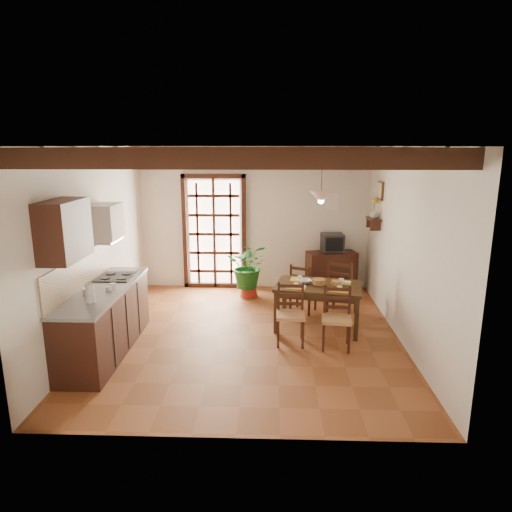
{
  "coord_description": "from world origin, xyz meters",
  "views": [
    {
      "loc": [
        0.34,
        -6.44,
        2.8
      ],
      "look_at": [
        0.1,
        0.4,
        1.15
      ],
      "focal_mm": 32.0,
      "sensor_mm": 36.0,
      "label": 1
    }
  ],
  "objects_px": {
    "sideboard": "(331,272)",
    "pendant_lamp": "(321,196)",
    "kitchen_counter": "(105,319)",
    "chair_far_left": "(303,297)",
    "crt_tv": "(332,243)",
    "chair_near_right": "(336,329)",
    "chair_far_right": "(341,298)",
    "chair_near_left": "(290,325)",
    "potted_plant": "(249,268)",
    "dining_table": "(319,290)"
  },
  "relations": [
    {
      "from": "potted_plant",
      "to": "dining_table",
      "type": "bearing_deg",
      "value": -51.94
    },
    {
      "from": "chair_near_left",
      "to": "pendant_lamp",
      "type": "bearing_deg",
      "value": 57.5
    },
    {
      "from": "sideboard",
      "to": "potted_plant",
      "type": "xyz_separation_m",
      "value": [
        -1.6,
        -0.39,
        0.17
      ]
    },
    {
      "from": "chair_near_right",
      "to": "chair_far_right",
      "type": "distance_m",
      "value": 1.34
    },
    {
      "from": "chair_far_left",
      "to": "crt_tv",
      "type": "relative_size",
      "value": 1.98
    },
    {
      "from": "chair_far_left",
      "to": "potted_plant",
      "type": "xyz_separation_m",
      "value": [
        -0.97,
        0.76,
        0.3
      ]
    },
    {
      "from": "chair_near_left",
      "to": "chair_far_left",
      "type": "height_order",
      "value": "chair_near_left"
    },
    {
      "from": "chair_far_left",
      "to": "sideboard",
      "type": "relative_size",
      "value": 0.92
    },
    {
      "from": "dining_table",
      "to": "crt_tv",
      "type": "distance_m",
      "value": 1.95
    },
    {
      "from": "chair_near_left",
      "to": "kitchen_counter",
      "type": "bearing_deg",
      "value": -170.98
    },
    {
      "from": "chair_near_left",
      "to": "chair_far_left",
      "type": "xyz_separation_m",
      "value": [
        0.27,
        1.31,
        -0.01
      ]
    },
    {
      "from": "pendant_lamp",
      "to": "kitchen_counter",
      "type": "bearing_deg",
      "value": -160.86
    },
    {
      "from": "crt_tv",
      "to": "pendant_lamp",
      "type": "xyz_separation_m",
      "value": [
        -0.43,
        -1.77,
        1.09
      ]
    },
    {
      "from": "chair_near_right",
      "to": "chair_far_right",
      "type": "xyz_separation_m",
      "value": [
        0.26,
        1.31,
        0.03
      ]
    },
    {
      "from": "kitchen_counter",
      "to": "sideboard",
      "type": "relative_size",
      "value": 2.39
    },
    {
      "from": "kitchen_counter",
      "to": "chair_near_left",
      "type": "xyz_separation_m",
      "value": [
        2.58,
        0.36,
        -0.2
      ]
    },
    {
      "from": "chair_far_left",
      "to": "crt_tv",
      "type": "xyz_separation_m",
      "value": [
        0.62,
        1.14,
        0.72
      ]
    },
    {
      "from": "chair_far_right",
      "to": "pendant_lamp",
      "type": "relative_size",
      "value": 1.15
    },
    {
      "from": "chair_near_left",
      "to": "pendant_lamp",
      "type": "relative_size",
      "value": 1.04
    },
    {
      "from": "kitchen_counter",
      "to": "chair_far_left",
      "type": "distance_m",
      "value": 3.31
    },
    {
      "from": "dining_table",
      "to": "crt_tv",
      "type": "relative_size",
      "value": 3.34
    },
    {
      "from": "sideboard",
      "to": "pendant_lamp",
      "type": "bearing_deg",
      "value": -115.82
    },
    {
      "from": "chair_near_right",
      "to": "pendant_lamp",
      "type": "bearing_deg",
      "value": 109.36
    },
    {
      "from": "kitchen_counter",
      "to": "potted_plant",
      "type": "xyz_separation_m",
      "value": [
        1.87,
        2.44,
        0.1
      ]
    },
    {
      "from": "crt_tv",
      "to": "pendant_lamp",
      "type": "bearing_deg",
      "value": -108.61
    },
    {
      "from": "chair_far_left",
      "to": "sideboard",
      "type": "xyz_separation_m",
      "value": [
        0.62,
        1.15,
        0.13
      ]
    },
    {
      "from": "chair_far_left",
      "to": "kitchen_counter",
      "type": "bearing_deg",
      "value": 55.18
    },
    {
      "from": "chair_near_left",
      "to": "chair_far_right",
      "type": "relative_size",
      "value": 0.9
    },
    {
      "from": "chair_far_right",
      "to": "sideboard",
      "type": "bearing_deg",
      "value": -63.26
    },
    {
      "from": "chair_near_right",
      "to": "chair_far_left",
      "type": "relative_size",
      "value": 1.02
    },
    {
      "from": "dining_table",
      "to": "chair_near_right",
      "type": "bearing_deg",
      "value": -64.01
    },
    {
      "from": "chair_near_left",
      "to": "potted_plant",
      "type": "height_order",
      "value": "potted_plant"
    },
    {
      "from": "pendant_lamp",
      "to": "chair_far_left",
      "type": "bearing_deg",
      "value": 106.98
    },
    {
      "from": "chair_near_left",
      "to": "potted_plant",
      "type": "relative_size",
      "value": 0.39
    },
    {
      "from": "chair_far_left",
      "to": "crt_tv",
      "type": "bearing_deg",
      "value": -93.92
    },
    {
      "from": "chair_far_right",
      "to": "pendant_lamp",
      "type": "height_order",
      "value": "pendant_lamp"
    },
    {
      "from": "kitchen_counter",
      "to": "pendant_lamp",
      "type": "distance_m",
      "value": 3.59
    },
    {
      "from": "kitchen_counter",
      "to": "chair_far_left",
      "type": "bearing_deg",
      "value": 30.5
    },
    {
      "from": "kitchen_counter",
      "to": "chair_far_left",
      "type": "xyz_separation_m",
      "value": [
        2.84,
        1.67,
        -0.2
      ]
    },
    {
      "from": "chair_near_left",
      "to": "chair_near_right",
      "type": "distance_m",
      "value": 0.66
    },
    {
      "from": "chair_near_left",
      "to": "crt_tv",
      "type": "xyz_separation_m",
      "value": [
        0.89,
        2.46,
        0.71
      ]
    },
    {
      "from": "chair_near_left",
      "to": "potted_plant",
      "type": "distance_m",
      "value": 2.21
    },
    {
      "from": "chair_near_left",
      "to": "chair_far_right",
      "type": "distance_m",
      "value": 1.49
    },
    {
      "from": "chair_near_right",
      "to": "crt_tv",
      "type": "relative_size",
      "value": 2.02
    },
    {
      "from": "dining_table",
      "to": "crt_tv",
      "type": "height_order",
      "value": "crt_tv"
    },
    {
      "from": "chair_far_left",
      "to": "chair_near_right",
      "type": "bearing_deg",
      "value": 129.28
    },
    {
      "from": "sideboard",
      "to": "potted_plant",
      "type": "distance_m",
      "value": 1.65
    },
    {
      "from": "chair_near_right",
      "to": "potted_plant",
      "type": "height_order",
      "value": "potted_plant"
    },
    {
      "from": "chair_far_left",
      "to": "chair_near_left",
      "type": "bearing_deg",
      "value": 103.18
    },
    {
      "from": "chair_near_right",
      "to": "chair_far_right",
      "type": "bearing_deg",
      "value": 85.19
    }
  ]
}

